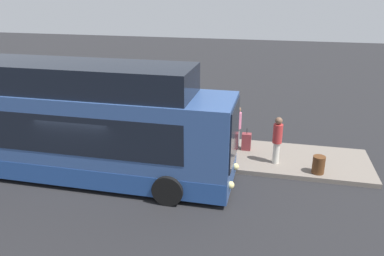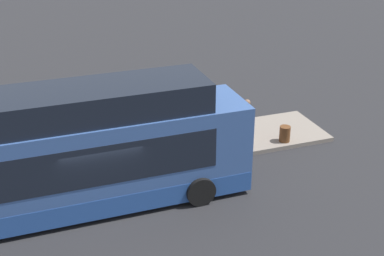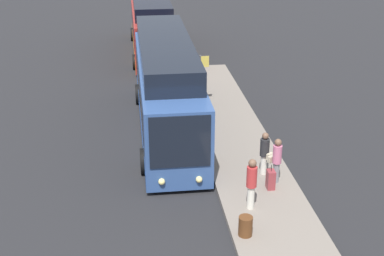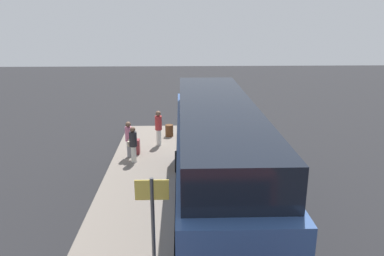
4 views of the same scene
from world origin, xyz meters
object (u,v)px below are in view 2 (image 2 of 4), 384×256
bus_lead (67,158)px  passenger_with_bags (246,119)px  passenger_boarding (196,113)px  passenger_waiting (183,119)px  suitcase (209,128)px  trash_bin (285,134)px

bus_lead → passenger_with_bags: (7.31, 2.23, -0.67)m
passenger_boarding → passenger_waiting: passenger_boarding is taller
suitcase → passenger_with_bags: bearing=-39.8°
passenger_waiting → trash_bin: bearing=32.5°
passenger_boarding → passenger_with_bags: (1.65, -1.31, 0.06)m
passenger_boarding → passenger_waiting: size_ratio=1.03×
bus_lead → passenger_with_bags: 7.67m
passenger_boarding → trash_bin: 3.70m
bus_lead → trash_bin: 9.09m
passenger_with_bags → suitcase: 1.71m
passenger_with_bags → passenger_waiting: bearing=170.9°
bus_lead → trash_bin: size_ratio=18.12×
passenger_boarding → passenger_waiting: bearing=77.9°
passenger_with_bags → trash_bin: 1.73m
passenger_boarding → trash_bin: size_ratio=2.67×
passenger_with_bags → passenger_boarding: bearing=156.7°
passenger_boarding → bus_lead: bearing=87.8°
passenger_waiting → trash_bin: 4.17m
trash_bin → passenger_boarding: bearing=150.3°
bus_lead → passenger_boarding: bus_lead is taller
passenger_with_bags → suitcase: size_ratio=1.94×
passenger_boarding → passenger_with_bags: size_ratio=0.95×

